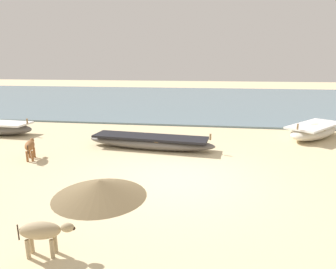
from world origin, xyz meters
TOP-DOWN VIEW (x-y plane):
  - ground at (0.00, 0.00)m, footprint 80.00×80.00m
  - sea_water at (0.00, 16.17)m, footprint 60.00×20.00m
  - fishing_boat_4 at (-1.19, 2.51)m, footprint 4.42×1.35m
  - fishing_boat_6 at (4.68, 4.81)m, footprint 2.80×3.01m
  - calf_near_brown at (-4.46, 0.89)m, footprint 0.51×0.84m
  - calf_far_dun at (-1.60, -3.22)m, footprint 0.84×0.34m
  - debris_pile_0 at (-1.52, -1.20)m, footprint 2.12×2.12m

SIDE VIEW (x-z plane):
  - ground at x=0.00m, z-range 0.00..0.00m
  - sea_water at x=0.00m, z-range 0.00..0.08m
  - debris_pile_0 at x=-1.52m, z-range 0.00..0.37m
  - fishing_boat_4 at x=-1.19m, z-range -0.08..0.55m
  - fishing_boat_6 at x=4.68m, z-range -0.08..0.66m
  - calf_far_dun at x=-1.60m, z-range 0.12..0.67m
  - calf_near_brown at x=-4.46m, z-range 0.12..0.69m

